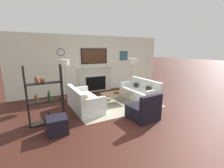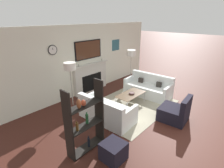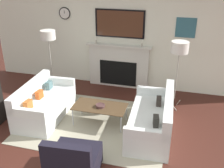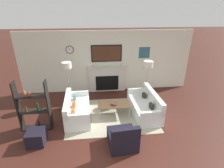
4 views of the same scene
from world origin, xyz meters
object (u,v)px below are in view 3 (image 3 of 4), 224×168
(couch_right, at_px, (153,120))
(coffee_table, at_px, (100,107))
(couch_left, at_px, (44,105))
(armchair, at_px, (74,163))
(floor_lamp_right, at_px, (180,48))
(floor_lamp_left, at_px, (48,36))
(decorative_bowl, at_px, (100,106))

(couch_right, xyz_separation_m, coffee_table, (-1.14, 0.04, 0.10))
(couch_left, distance_m, armchair, 2.07)
(couch_left, bearing_deg, floor_lamp_right, 22.36)
(couch_left, xyz_separation_m, floor_lamp_left, (-0.36, 1.15, 1.24))
(couch_left, relative_size, floor_lamp_right, 1.05)
(couch_left, relative_size, decorative_bowl, 8.53)
(couch_right, relative_size, decorative_bowl, 9.12)
(couch_left, relative_size, couch_right, 0.94)
(couch_left, xyz_separation_m, couch_right, (2.44, 0.00, 0.00))
(couch_right, relative_size, armchair, 2.15)
(couch_right, height_order, armchair, couch_right)
(decorative_bowl, distance_m, floor_lamp_left, 2.31)
(couch_left, distance_m, floor_lamp_left, 1.73)
(couch_left, distance_m, couch_right, 2.44)
(couch_left, bearing_deg, couch_right, 0.09)
(coffee_table, relative_size, floor_lamp_right, 0.69)
(armchair, distance_m, floor_lamp_right, 3.29)
(coffee_table, distance_m, floor_lamp_left, 2.30)
(decorative_bowl, relative_size, floor_lamp_right, 0.12)
(couch_right, xyz_separation_m, decorative_bowl, (-1.12, 0.01, 0.16))
(armchair, bearing_deg, floor_lamp_left, 122.70)
(armchair, relative_size, floor_lamp_left, 0.50)
(armchair, relative_size, floor_lamp_right, 0.52)
(floor_lamp_right, bearing_deg, coffee_table, -143.52)
(couch_right, bearing_deg, coffee_table, 177.92)
(decorative_bowl, xyz_separation_m, floor_lamp_right, (1.47, 1.14, 1.03))
(decorative_bowl, height_order, floor_lamp_right, floor_lamp_right)
(coffee_table, distance_m, decorative_bowl, 0.07)
(couch_left, bearing_deg, armchair, -48.57)
(floor_lamp_right, bearing_deg, decorative_bowl, -142.39)
(armchair, bearing_deg, floor_lamp_right, 62.23)
(couch_right, relative_size, floor_lamp_left, 1.09)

